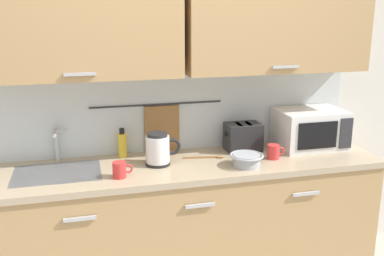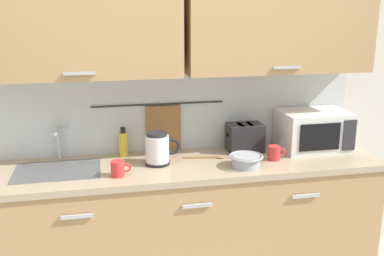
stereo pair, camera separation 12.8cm
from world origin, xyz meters
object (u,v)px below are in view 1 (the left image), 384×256
(electric_kettle, at_px, (158,149))
(mixing_bowl, at_px, (246,159))
(dish_soap_bottle, at_px, (122,144))
(mug_by_kettle, at_px, (274,152))
(mug_near_sink, at_px, (120,170))
(wooden_spoon, at_px, (209,157))
(microwave, at_px, (310,129))
(toaster, at_px, (243,137))

(electric_kettle, bearing_deg, mixing_bowl, -17.31)
(dish_soap_bottle, height_order, mixing_bowl, dish_soap_bottle)
(mixing_bowl, bearing_deg, dish_soap_bottle, 152.70)
(dish_soap_bottle, height_order, mug_by_kettle, dish_soap_bottle)
(dish_soap_bottle, xyz_separation_m, mug_near_sink, (-0.06, -0.38, -0.04))
(electric_kettle, relative_size, dish_soap_bottle, 1.16)
(dish_soap_bottle, height_order, wooden_spoon, dish_soap_bottle)
(mixing_bowl, bearing_deg, electric_kettle, 162.69)
(microwave, relative_size, mug_near_sink, 3.83)
(electric_kettle, distance_m, dish_soap_bottle, 0.29)
(mug_near_sink, height_order, mixing_bowl, mug_near_sink)
(electric_kettle, bearing_deg, microwave, 5.04)
(mixing_bowl, bearing_deg, wooden_spoon, 131.10)
(mixing_bowl, height_order, toaster, toaster)
(mug_by_kettle, relative_size, wooden_spoon, 0.44)
(toaster, xyz_separation_m, wooden_spoon, (-0.28, -0.11, -0.09))
(toaster, bearing_deg, mixing_bowl, -106.80)
(microwave, relative_size, wooden_spoon, 1.67)
(dish_soap_bottle, relative_size, toaster, 0.77)
(microwave, distance_m, mixing_bowl, 0.64)
(electric_kettle, xyz_separation_m, mug_by_kettle, (0.75, -0.08, -0.05))
(microwave, bearing_deg, mug_by_kettle, -153.75)
(mug_near_sink, height_order, toaster, toaster)
(electric_kettle, relative_size, mug_near_sink, 1.89)
(microwave, relative_size, mixing_bowl, 2.15)
(microwave, distance_m, mug_by_kettle, 0.40)
(mixing_bowl, relative_size, wooden_spoon, 0.78)
(mug_near_sink, xyz_separation_m, wooden_spoon, (0.61, 0.21, -0.04))
(toaster, relative_size, mug_by_kettle, 2.13)
(microwave, relative_size, toaster, 1.80)
(mixing_bowl, relative_size, mug_by_kettle, 1.78)
(microwave, relative_size, mug_by_kettle, 3.83)
(microwave, distance_m, mug_near_sink, 1.39)
(toaster, xyz_separation_m, mug_by_kettle, (0.13, -0.23, -0.05))
(microwave, bearing_deg, dish_soap_bottle, 174.96)
(toaster, relative_size, wooden_spoon, 0.93)
(electric_kettle, bearing_deg, wooden_spoon, 7.26)
(electric_kettle, relative_size, toaster, 0.89)
(mug_by_kettle, distance_m, wooden_spoon, 0.43)
(dish_soap_bottle, xyz_separation_m, mug_by_kettle, (0.96, -0.29, -0.04))
(mug_by_kettle, height_order, wooden_spoon, mug_by_kettle)
(wooden_spoon, bearing_deg, electric_kettle, -172.74)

